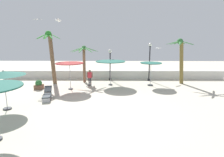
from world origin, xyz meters
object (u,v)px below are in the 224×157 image
object	(u,v)px
lamp_post_0	(150,58)
lamp_post_1	(110,60)
patio_umbrella_0	(70,64)
patio_umbrella_2	(110,62)
guest_0	(90,76)
palm_tree_0	(181,55)
palm_tree_2	(51,51)
lounge_chair_0	(47,94)
patio_umbrella_4	(151,65)
planter	(39,85)
seagull_2	(37,19)
palm_tree_1	(84,58)
patio_umbrella_1	(3,74)
seagull_0	(158,48)
seagull_1	(58,20)

from	to	relation	value
lamp_post_0	lamp_post_1	distance (m)	4.28
patio_umbrella_0	patio_umbrella_2	distance (m)	3.99
guest_0	patio_umbrella_2	bearing A→B (deg)	9.17
palm_tree_0	guest_0	world-z (taller)	palm_tree_0
palm_tree_0	palm_tree_2	distance (m)	13.02
lamp_post_0	lounge_chair_0	xyz separation A→B (m)	(-8.94, -6.64, -2.10)
patio_umbrella_4	planter	bearing A→B (deg)	-172.01
patio_umbrella_0	seagull_2	bearing A→B (deg)	142.84
palm_tree_0	palm_tree_1	xyz separation A→B (m)	(-9.84, 0.54, -0.31)
planter	patio_umbrella_1	bearing A→B (deg)	-90.98
patio_umbrella_0	seagull_2	xyz separation A→B (m)	(-3.67, 2.78, 4.14)
patio_umbrella_2	palm_tree_0	bearing A→B (deg)	6.08
guest_0	patio_umbrella_1	bearing A→B (deg)	-125.65
seagull_0	seagull_1	xyz separation A→B (m)	(-8.04, -10.50, 2.03)
patio_umbrella_2	patio_umbrella_1	bearing A→B (deg)	-134.41
seagull_2	patio_umbrella_4	bearing A→B (deg)	-6.45
seagull_1	palm_tree_2	bearing A→B (deg)	111.59
lounge_chair_0	planter	size ratio (longest dim) A/B	2.28
palm_tree_0	guest_0	distance (m)	9.35
seagull_0	seagull_2	distance (m)	13.03
patio_umbrella_0	seagull_2	world-z (taller)	seagull_2
guest_0	palm_tree_0	bearing A→B (deg)	6.77
palm_tree_0	lounge_chair_0	world-z (taller)	palm_tree_0
guest_0	seagull_2	world-z (taller)	seagull_2
patio_umbrella_0	planter	size ratio (longest dim) A/B	3.00
patio_umbrella_2	guest_0	xyz separation A→B (m)	(-2.01, -0.32, -1.36)
palm_tree_0	seagull_1	bearing A→B (deg)	-140.09
patio_umbrella_2	lounge_chair_0	size ratio (longest dim) A/B	1.49
lamp_post_0	patio_umbrella_0	bearing A→B (deg)	-154.34
patio_umbrella_0	guest_0	distance (m)	2.49
palm_tree_2	guest_0	world-z (taller)	palm_tree_2
patio_umbrella_0	lamp_post_1	distance (m)	5.26
patio_umbrella_4	palm_tree_0	size ratio (longest dim) A/B	0.52
lamp_post_0	seagull_2	world-z (taller)	seagull_2
guest_0	seagull_2	bearing A→B (deg)	164.85
lounge_chair_0	seagull_0	bearing A→B (deg)	37.15
palm_tree_1	lamp_post_1	size ratio (longest dim) A/B	1.12
lamp_post_0	seagull_1	distance (m)	12.19
palm_tree_1	lamp_post_0	distance (m)	7.00
palm_tree_0	seagull_0	distance (m)	2.97
patio_umbrella_1	seagull_1	distance (m)	5.06
patio_umbrella_0	palm_tree_0	world-z (taller)	palm_tree_0
lamp_post_0	lamp_post_1	world-z (taller)	lamp_post_0
patio_umbrella_0	lamp_post_0	size ratio (longest dim) A/B	0.62
patio_umbrella_1	seagull_0	world-z (taller)	seagull_0
patio_umbrella_2	palm_tree_2	distance (m)	6.05
guest_0	seagull_0	distance (m)	8.42
patio_umbrella_2	palm_tree_2	xyz separation A→B (m)	(-5.94, 0.56, 1.00)
patio_umbrella_0	patio_umbrella_1	world-z (taller)	patio_umbrella_1
lounge_chair_0	seagull_2	size ratio (longest dim) A/B	2.06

